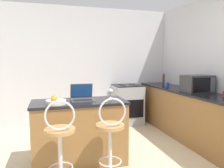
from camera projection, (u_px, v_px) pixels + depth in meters
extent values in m
cube|color=silver|center=(84.00, 66.00, 4.91)|extent=(12.00, 0.06, 2.60)
cube|color=olive|center=(80.00, 133.00, 3.04)|extent=(1.25, 0.57, 0.85)
cube|color=black|center=(79.00, 102.00, 2.99)|extent=(1.28, 0.60, 0.03)
cube|color=olive|center=(190.00, 116.00, 3.98)|extent=(0.57, 3.07, 0.85)
cube|color=black|center=(191.00, 92.00, 3.93)|extent=(0.60, 3.10, 0.03)
cylinder|color=silver|center=(61.00, 159.00, 2.44)|extent=(0.04, 0.04, 0.65)
torus|color=silver|center=(61.00, 168.00, 2.46)|extent=(0.28, 0.28, 0.02)
cylinder|color=#B7844C|center=(60.00, 130.00, 2.41)|extent=(0.34, 0.34, 0.04)
torus|color=silver|center=(60.00, 115.00, 2.30)|extent=(0.32, 0.02, 0.32)
cylinder|color=silver|center=(110.00, 153.00, 2.60)|extent=(0.04, 0.04, 0.65)
torus|color=silver|center=(110.00, 161.00, 2.61)|extent=(0.28, 0.28, 0.02)
cylinder|color=#B7844C|center=(110.00, 126.00, 2.57)|extent=(0.34, 0.34, 0.04)
torus|color=silver|center=(112.00, 112.00, 2.46)|extent=(0.32, 0.02, 0.32)
cube|color=#47474C|center=(83.00, 100.00, 3.00)|extent=(0.31, 0.23, 0.01)
cube|color=black|center=(83.00, 100.00, 2.99)|extent=(0.27, 0.12, 0.00)
cube|color=#47474C|center=(81.00, 91.00, 3.11)|extent=(0.31, 0.07, 0.21)
cube|color=#19478C|center=(82.00, 91.00, 3.10)|extent=(0.28, 0.05, 0.18)
cube|color=#2D2D30|center=(197.00, 84.00, 3.76)|extent=(0.47, 0.35, 0.30)
cube|color=black|center=(202.00, 85.00, 3.57)|extent=(0.33, 0.01, 0.24)
cube|color=#4C4C51|center=(213.00, 85.00, 3.63)|extent=(0.09, 0.01, 0.24)
cube|color=#9EA3A8|center=(127.00, 105.00, 4.94)|extent=(0.61, 0.57, 0.86)
cube|color=black|center=(132.00, 109.00, 4.66)|extent=(0.52, 0.01, 0.39)
cube|color=black|center=(128.00, 85.00, 4.89)|extent=(0.61, 0.57, 0.02)
cylinder|color=black|center=(123.00, 86.00, 4.74)|extent=(0.11, 0.11, 0.01)
cylinder|color=black|center=(135.00, 85.00, 4.82)|extent=(0.11, 0.11, 0.01)
cylinder|color=black|center=(120.00, 84.00, 4.96)|extent=(0.11, 0.11, 0.01)
cylinder|color=black|center=(131.00, 84.00, 5.04)|extent=(0.11, 0.11, 0.01)
cylinder|color=silver|center=(56.00, 102.00, 2.76)|extent=(0.25, 0.25, 0.05)
sphere|color=red|center=(54.00, 98.00, 2.79)|extent=(0.06, 0.06, 0.06)
sphere|color=orange|center=(54.00, 99.00, 2.71)|extent=(0.07, 0.07, 0.07)
sphere|color=#66B233|center=(55.00, 98.00, 2.80)|extent=(0.07, 0.07, 0.07)
cylinder|color=#4C2D19|center=(164.00, 81.00, 4.65)|extent=(0.05, 0.05, 0.24)
sphere|color=#4C2D19|center=(164.00, 74.00, 4.63)|extent=(0.04, 0.04, 0.04)
cylinder|color=silver|center=(110.00, 98.00, 3.20)|extent=(0.06, 0.06, 0.00)
cylinder|color=silver|center=(110.00, 95.00, 3.20)|extent=(0.01, 0.01, 0.07)
sphere|color=silver|center=(110.00, 91.00, 3.19)|extent=(0.07, 0.07, 0.07)
cylinder|color=#2D51AD|center=(167.00, 85.00, 4.49)|extent=(0.09, 0.09, 0.10)
torus|color=#2D51AD|center=(169.00, 84.00, 4.50)|extent=(0.01, 0.06, 0.06)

